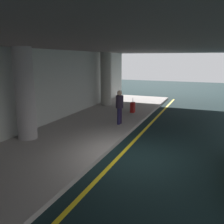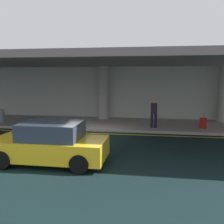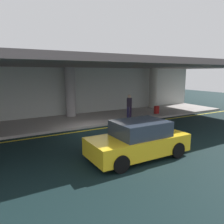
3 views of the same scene
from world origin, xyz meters
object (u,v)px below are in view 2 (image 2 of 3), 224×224
at_px(support_column_left_mid, 103,93).
at_px(support_column_center, 224,94).
at_px(traveler_with_luggage, 154,111).
at_px(trash_bin_steel, 0,116).
at_px(suitcase_upright_primary, 203,123).
at_px(car_yellow_taxi, 50,144).

xyz_separation_m(support_column_left_mid, support_column_center, (8.00, 0.00, 0.00)).
relative_size(traveler_with_luggage, trash_bin_steel, 1.98).
bearing_deg(traveler_with_luggage, suitcase_upright_primary, -107.47).
height_order(car_yellow_taxi, suitcase_upright_primary, car_yellow_taxi).
distance_m(support_column_left_mid, trash_bin_steel, 6.97).
height_order(car_yellow_taxi, trash_bin_steel, car_yellow_taxi).
xyz_separation_m(support_column_center, trash_bin_steel, (-14.39, -2.41, -1.40)).
bearing_deg(suitcase_upright_primary, support_column_center, 49.74).
height_order(support_column_left_mid, traveler_with_luggage, support_column_left_mid).
bearing_deg(traveler_with_luggage, car_yellow_taxi, 127.35).
xyz_separation_m(support_column_left_mid, trash_bin_steel, (-6.39, -2.41, -1.40)).
bearing_deg(trash_bin_steel, support_column_center, 9.49).
bearing_deg(support_column_left_mid, car_yellow_taxi, -91.64).
height_order(suitcase_upright_primary, trash_bin_steel, suitcase_upright_primary).
xyz_separation_m(car_yellow_taxi, traveler_with_luggage, (3.75, 6.15, 0.40)).
relative_size(traveler_with_luggage, suitcase_upright_primary, 1.87).
height_order(support_column_center, trash_bin_steel, support_column_center).
distance_m(support_column_left_mid, car_yellow_taxi, 8.94).
height_order(support_column_center, suitcase_upright_primary, support_column_center).
bearing_deg(traveler_with_luggage, trash_bin_steel, 67.09).
distance_m(support_column_center, trash_bin_steel, 14.66).
xyz_separation_m(support_column_center, car_yellow_taxi, (-8.25, -8.85, -1.26)).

